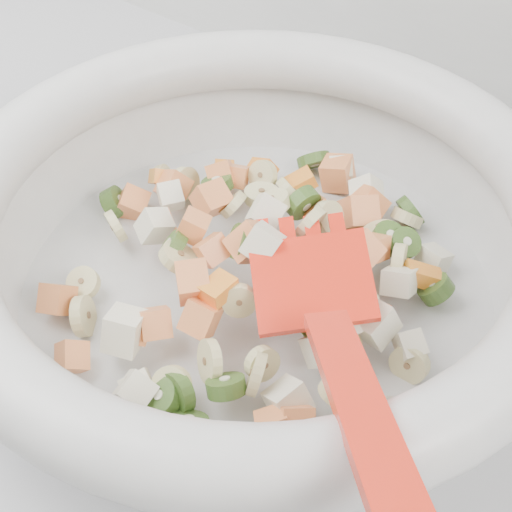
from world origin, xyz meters
The scene contains 2 objects.
counter centered at (0.00, 1.45, 0.45)m, with size 2.00×0.60×0.90m, color #9A9BA0.
mixing_bowl centered at (0.15, 1.45, 0.96)m, with size 0.46×0.43×0.16m.
Camera 1 is at (0.38, 1.15, 1.32)m, focal length 55.00 mm.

